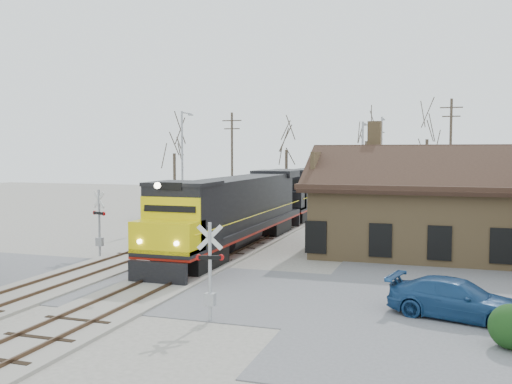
# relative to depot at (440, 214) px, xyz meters

# --- Properties ---
(ground) EXTENTS (140.00, 140.00, 0.00)m
(ground) POSITION_rel_depot_xyz_m (-11.99, -12.00, -2.41)
(ground) COLOR #A9A398
(ground) RESTS_ON ground
(road) EXTENTS (60.00, 9.00, 0.03)m
(road) POSITION_rel_depot_xyz_m (-11.99, -12.00, -2.39)
(road) COLOR #59595E
(road) RESTS_ON ground
(track_main) EXTENTS (3.40, 90.00, 0.24)m
(track_main) POSITION_rel_depot_xyz_m (-11.99, 3.00, -2.34)
(track_main) COLOR #A9A398
(track_main) RESTS_ON ground
(track_siding) EXTENTS (3.40, 90.00, 0.24)m
(track_siding) POSITION_rel_depot_xyz_m (-16.49, 3.00, -2.34)
(track_siding) COLOR #A9A398
(track_siding) RESTS_ON ground
(depot) EXTENTS (15.20, 9.31, 7.90)m
(depot) POSITION_rel_depot_xyz_m (0.00, 0.00, 0.00)
(depot) COLOR #91744B
(depot) RESTS_ON ground
(locomotive_lead) EXTENTS (3.09, 20.68, 4.59)m
(locomotive_lead) POSITION_rel_depot_xyz_m (-11.99, -2.39, 0.01)
(locomotive_lead) COLOR black
(locomotive_lead) RESTS_ON ground
(locomotive_trailing) EXTENTS (3.09, 20.68, 4.35)m
(locomotive_trailing) POSITION_rel_depot_xyz_m (-11.99, 18.56, 0.01)
(locomotive_trailing) COLOR black
(locomotive_trailing) RESTS_ON ground
(crossbuck_near) EXTENTS (0.98, 0.39, 3.52)m
(crossbuck_near) POSITION_rel_depot_xyz_m (-7.64, -16.36, -0.72)
(crossbuck_near) COLOR #A5A8AD
(crossbuck_near) RESTS_ON ground
(crossbuck_far) EXTENTS (1.06, 0.47, 3.86)m
(crossbuck_far) POSITION_rel_depot_xyz_m (-18.48, -6.77, -0.58)
(crossbuck_far) COLOR #A5A8AD
(crossbuck_far) RESTS_ON ground
(parked_car) EXTENTS (5.23, 3.13, 1.42)m
(parked_car) POSITION_rel_depot_xyz_m (0.66, -13.29, -1.70)
(parked_car) COLOR navy
(parked_car) RESTS_ON ground
(hedge_a) EXTENTS (1.38, 1.38, 1.38)m
(hedge_a) POSITION_rel_depot_xyz_m (2.16, -16.16, -1.72)
(hedge_a) COLOR black
(hedge_a) RESTS_ON ground
(streetlight_a) EXTENTS (0.25, 2.04, 9.28)m
(streetlight_a) POSITION_rel_depot_xyz_m (-19.97, 7.48, 2.77)
(streetlight_a) COLOR #A5A8AD
(streetlight_a) RESTS_ON ground
(streetlight_b) EXTENTS (0.25, 2.04, 8.47)m
(streetlight_b) POSITION_rel_depot_xyz_m (-6.15, 12.42, 2.36)
(streetlight_b) COLOR #A5A8AD
(streetlight_b) RESTS_ON ground
(streetlight_c) EXTENTS (0.25, 2.04, 9.31)m
(streetlight_c) POSITION_rel_depot_xyz_m (-5.42, 20.34, 2.79)
(streetlight_c) COLOR #A5A8AD
(streetlight_c) RESTS_ON ground
(utility_pole_a) EXTENTS (2.00, 0.24, 9.90)m
(utility_pole_a) POSITION_rel_depot_xyz_m (-19.79, 18.39, 2.77)
(utility_pole_a) COLOR #382D23
(utility_pole_a) RESTS_ON ground
(utility_pole_b) EXTENTS (2.00, 0.24, 9.12)m
(utility_pole_b) POSITION_rel_depot_xyz_m (-7.49, 34.32, 2.37)
(utility_pole_b) COLOR #382D23
(utility_pole_b) RESTS_ON ground
(utility_pole_c) EXTENTS (2.00, 0.24, 10.84)m
(utility_pole_c) POSITION_rel_depot_xyz_m (0.75, 20.39, 3.24)
(utility_pole_c) COLOR #382D23
(utility_pole_c) RESTS_ON ground
(tree_a) EXTENTS (3.91, 3.91, 9.59)m
(tree_a) POSITION_rel_depot_xyz_m (-25.79, 17.74, 4.41)
(tree_a) COLOR #382D23
(tree_a) RESTS_ON ground
(tree_b) EXTENTS (4.16, 4.16, 10.20)m
(tree_b) POSITION_rel_depot_xyz_m (-15.57, 23.44, 4.85)
(tree_b) COLOR #382D23
(tree_b) RESTS_ON ground
(tree_c) EXTENTS (4.86, 4.86, 11.90)m
(tree_c) POSITION_rel_depot_xyz_m (-8.47, 33.18, 6.07)
(tree_c) COLOR #382D23
(tree_c) RESTS_ON ground
(tree_d) EXTENTS (4.89, 4.89, 11.97)m
(tree_d) POSITION_rel_depot_xyz_m (-1.49, 27.39, 6.12)
(tree_d) COLOR #382D23
(tree_d) RESTS_ON ground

